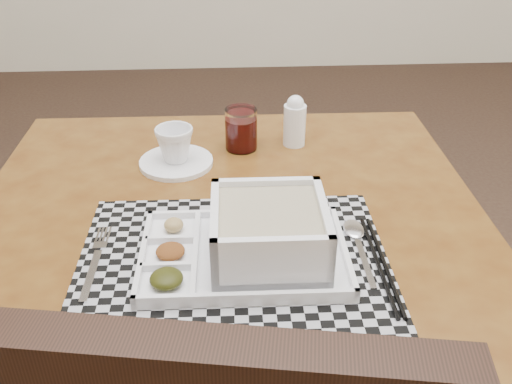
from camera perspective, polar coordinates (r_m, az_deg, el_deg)
floor at (r=1.68m, az=2.99°, el=-16.35°), size 5.00×5.00×0.00m
dining_table at (r=1.03m, az=-2.68°, el=-6.16°), size 0.92×0.92×0.68m
placemat at (r=0.89m, az=-2.27°, el=-7.04°), size 0.49×0.38×0.00m
serving_tray at (r=0.88m, az=0.40°, el=-4.79°), size 0.32×0.22×0.10m
fork at (r=0.93m, az=-15.74°, el=-6.55°), size 0.02×0.19×0.00m
spoon at (r=0.96m, az=9.92°, el=-4.14°), size 0.04×0.18×0.01m
chopsticks at (r=0.90m, az=12.42°, el=-7.05°), size 0.02×0.24×0.01m
saucer at (r=1.17m, az=-7.98°, el=2.96°), size 0.15×0.15×0.01m
cup at (r=1.16m, az=-8.12°, el=4.74°), size 0.10×0.10×0.07m
juice_glass at (r=1.21m, az=-1.49°, el=6.15°), size 0.07×0.07×0.09m
creamer_bottle at (r=1.23m, az=3.89°, el=7.07°), size 0.05×0.05×0.11m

